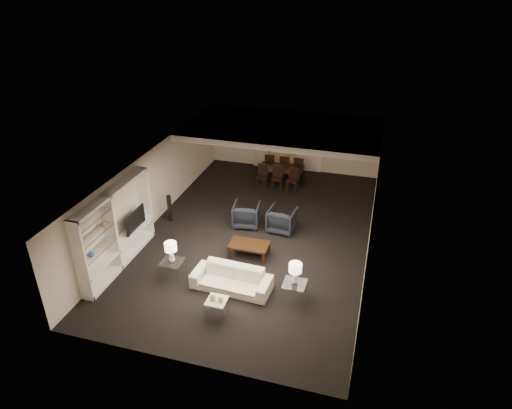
{
  "coord_description": "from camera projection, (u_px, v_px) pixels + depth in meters",
  "views": [
    {
      "loc": [
        3.46,
        -11.96,
        7.77
      ],
      "look_at": [
        0.0,
        0.0,
        1.1
      ],
      "focal_mm": 32.0,
      "sensor_mm": 36.0,
      "label": 1
    }
  ],
  "objects": [
    {
      "name": "coffee_table",
      "position": [
        249.0,
        250.0,
        13.5
      ],
      "size": [
        1.17,
        0.68,
        0.42
      ],
      "primitive_type": null,
      "rotation": [
        0.0,
        0.0,
        0.0
      ],
      "color": "black",
      "rests_on": "floor"
    },
    {
      "name": "table_lamp_left",
      "position": [
        171.0,
        252.0,
        12.26
      ],
      "size": [
        0.35,
        0.35,
        0.6
      ],
      "primitive_type": null,
      "rotation": [
        0.0,
        0.0,
        0.07
      ],
      "color": "white",
      "rests_on": "side_table_left"
    },
    {
      "name": "armchair_right",
      "position": [
        282.0,
        220.0,
        14.7
      ],
      "size": [
        0.92,
        0.94,
        0.79
      ],
      "primitive_type": "imported",
      "rotation": [
        0.0,
        0.0,
        3.05
      ],
      "color": "black",
      "rests_on": "floor"
    },
    {
      "name": "wall_right",
      "position": [
        372.0,
        216.0,
        13.19
      ],
      "size": [
        0.02,
        11.0,
        2.5
      ],
      "primitive_type": "cube",
      "color": "beige",
      "rests_on": "ground"
    },
    {
      "name": "chair_nl",
      "position": [
        262.0,
        176.0,
        17.52
      ],
      "size": [
        0.43,
        0.43,
        0.89
      ],
      "primitive_type": null,
      "rotation": [
        0.0,
        0.0,
        0.03
      ],
      "color": "black",
      "rests_on": "floor"
    },
    {
      "name": "chair_fl",
      "position": [
        270.0,
        164.0,
        18.62
      ],
      "size": [
        0.44,
        0.44,
        0.89
      ],
      "primitive_type": null,
      "rotation": [
        0.0,
        0.0,
        3.21
      ],
      "color": "black",
      "rests_on": "floor"
    },
    {
      "name": "floor",
      "position": [
        256.0,
        235.0,
        14.64
      ],
      "size": [
        11.0,
        11.0,
        0.0
      ],
      "primitive_type": "plane",
      "color": "black",
      "rests_on": "ground"
    },
    {
      "name": "gold_gourd_a",
      "position": [
        213.0,
        297.0,
        11.07
      ],
      "size": [
        0.16,
        0.16,
        0.16
      ],
      "primitive_type": "sphere",
      "color": "#DEBC75",
      "rests_on": "marble_table"
    },
    {
      "name": "side_table_right",
      "position": [
        294.0,
        292.0,
        11.7
      ],
      "size": [
        0.59,
        0.59,
        0.54
      ],
      "primitive_type": null,
      "rotation": [
        0.0,
        0.0,
        -0.01
      ],
      "color": "white",
      "rests_on": "floor"
    },
    {
      "name": "chair_fr",
      "position": [
        299.0,
        167.0,
        18.33
      ],
      "size": [
        0.41,
        0.41,
        0.89
      ],
      "primitive_type": null,
      "rotation": [
        0.0,
        0.0,
        3.14
      ],
      "color": "black",
      "rests_on": "floor"
    },
    {
      "name": "ceiling",
      "position": [
        256.0,
        163.0,
        13.46
      ],
      "size": [
        7.0,
        11.0,
        0.02
      ],
      "primitive_type": "cube",
      "color": "silver",
      "rests_on": "ground"
    },
    {
      "name": "chair_nr",
      "position": [
        292.0,
        180.0,
        17.23
      ],
      "size": [
        0.44,
        0.44,
        0.89
      ],
      "primitive_type": null,
      "rotation": [
        0.0,
        0.0,
        -0.08
      ],
      "color": "black",
      "rests_on": "floor"
    },
    {
      "name": "gold_gourd_b",
      "position": [
        220.0,
        299.0,
        11.02
      ],
      "size": [
        0.14,
        0.14,
        0.14
      ],
      "primitive_type": "sphere",
      "color": "#E8D17B",
      "rests_on": "marble_table"
    },
    {
      "name": "chair_nm",
      "position": [
        277.0,
        178.0,
        17.38
      ],
      "size": [
        0.45,
        0.45,
        0.89
      ],
      "primitive_type": null,
      "rotation": [
        0.0,
        0.0,
        0.1
      ],
      "color": "black",
      "rests_on": "floor"
    },
    {
      "name": "floor_speaker",
      "position": [
        170.0,
        208.0,
        15.2
      ],
      "size": [
        0.12,
        0.12,
        0.95
      ],
      "primitive_type": "cube",
      "rotation": [
        0.0,
        0.0,
        -0.23
      ],
      "color": "black",
      "rests_on": "floor"
    },
    {
      "name": "vase_amber",
      "position": [
        103.0,
        224.0,
        12.04
      ],
      "size": [
        0.15,
        0.15,
        0.16
      ],
      "primitive_type": "imported",
      "color": "#AB6939",
      "rests_on": "media_unit"
    },
    {
      "name": "ceiling_soffit",
      "position": [
        283.0,
        129.0,
        16.47
      ],
      "size": [
        7.0,
        4.0,
        0.2
      ],
      "primitive_type": "cube",
      "color": "silver",
      "rests_on": "ceiling"
    },
    {
      "name": "curtains",
      "position": [
        271.0,
        140.0,
        18.88
      ],
      "size": [
        1.5,
        0.12,
        2.4
      ],
      "primitive_type": "cube",
      "color": "beige",
      "rests_on": "wall_back"
    },
    {
      "name": "vase_blue",
      "position": [
        90.0,
        254.0,
        11.67
      ],
      "size": [
        0.17,
        0.17,
        0.17
      ],
      "primitive_type": "imported",
      "color": "#214B91",
      "rests_on": "media_unit"
    },
    {
      "name": "sofa",
      "position": [
        231.0,
        279.0,
        12.09
      ],
      "size": [
        2.17,
        0.95,
        0.62
      ],
      "primitive_type": "imported",
      "rotation": [
        0.0,
        0.0,
        -0.06
      ],
      "color": "beige",
      "rests_on": "floor"
    },
    {
      "name": "chair_fm",
      "position": [
        285.0,
        165.0,
        18.48
      ],
      "size": [
        0.47,
        0.47,
        0.89
      ],
      "primitive_type": null,
      "rotation": [
        0.0,
        0.0,
        3.28
      ],
      "color": "black",
      "rests_on": "floor"
    },
    {
      "name": "pendant_light",
      "position": [
        291.0,
        142.0,
        16.62
      ],
      "size": [
        0.52,
        0.52,
        0.24
      ],
      "primitive_type": "cylinder",
      "color": "#D8591E",
      "rests_on": "ceiling_soffit"
    },
    {
      "name": "armchair_left",
      "position": [
        247.0,
        215.0,
        15.0
      ],
      "size": [
        0.95,
        0.97,
        0.79
      ],
      "primitive_type": "imported",
      "rotation": [
        0.0,
        0.0,
        3.28
      ],
      "color": "black",
      "rests_on": "floor"
    },
    {
      "name": "table_lamp_right",
      "position": [
        295.0,
        274.0,
        11.43
      ],
      "size": [
        0.36,
        0.36,
        0.6
      ],
      "primitive_type": null,
      "rotation": [
        0.0,
        0.0,
        -0.1
      ],
      "color": "beige",
      "rests_on": "side_table_right"
    },
    {
      "name": "wall_back",
      "position": [
        293.0,
        141.0,
        18.71
      ],
      "size": [
        7.0,
        0.02,
        2.5
      ],
      "primitive_type": "cube",
      "color": "beige",
      "rests_on": "ground"
    },
    {
      "name": "door",
      "position": [
        310.0,
        147.0,
        18.6
      ],
      "size": [
        0.9,
        0.05,
        2.1
      ],
      "primitive_type": "cube",
      "color": "silver",
      "rests_on": "wall_back"
    },
    {
      "name": "media_unit",
      "position": [
        116.0,
        229.0,
        12.7
      ],
      "size": [
        0.38,
        3.4,
        2.35
      ],
      "primitive_type": null,
      "color": "white",
      "rests_on": "wall_left"
    },
    {
      "name": "painting",
      "position": [
        345.0,
        139.0,
        18.02
      ],
      "size": [
        0.95,
        0.04,
        0.65
      ],
      "primitive_type": "cube",
      "color": "#142D38",
      "rests_on": "wall_back"
    },
    {
      "name": "television",
      "position": [
        132.0,
        219.0,
        13.42
      ],
      "size": [
        1.03,
        0.13,
        0.59
      ],
      "primitive_type": "imported",
      "rotation": [
        0.0,
        0.0,
        1.57
      ],
      "color": "black",
      "rests_on": "media_unit"
    },
    {
      "name": "side_table_left",
      "position": [
        173.0,
        270.0,
        12.53
      ],
      "size": [
        0.59,
        0.59,
        0.54
      ],
      "primitive_type": null,
      "rotation": [
        0.0,
        0.0,
        -0.01
      ],
      "color": "silver",
      "rests_on": "floor"
    },
    {
      "name": "floor_lamp",
      "position": [
        269.0,
        148.0,
        18.84
      ],
      "size": [
        0.27,
        0.27,
        1.86
      ],
      "primitive_type": null,
      "rotation": [
        0.0,
        0.0,
        -0.01
      ],
      "color": "black",
      "rests_on": "floor"
    },
    {
      "name": "wall_front",
      "position": [
        182.0,
        319.0,
        9.39
      ],
      "size": [
        7.0,
        0.02,
        2.5
      ],
      "primitive_type": "cube",
      "color": "beige",
      "rests_on": "ground"
    },
    {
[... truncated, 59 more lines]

